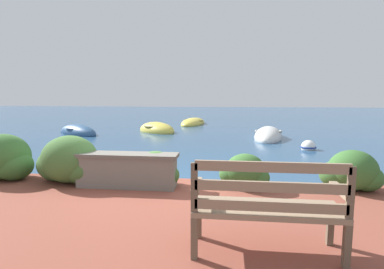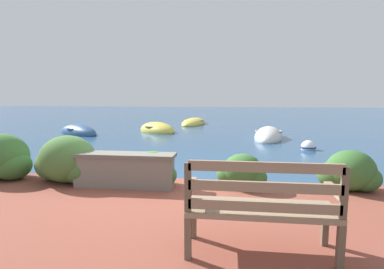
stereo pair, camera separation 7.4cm
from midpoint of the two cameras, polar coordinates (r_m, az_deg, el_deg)
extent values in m
plane|color=navy|center=(5.59, -5.41, -10.37)|extent=(80.00, 80.00, 0.00)
cube|color=brown|center=(3.26, 0.94, -15.83)|extent=(0.06, 0.06, 0.40)
cube|color=brown|center=(3.39, 24.60, -15.55)|extent=(0.06, 0.06, 0.40)
cube|color=brown|center=(2.88, 0.00, -19.12)|extent=(0.06, 0.06, 0.40)
cube|color=brown|center=(3.03, 27.10, -18.53)|extent=(0.06, 0.06, 0.40)
cube|color=#8C755B|center=(2.98, 13.58, -13.64)|extent=(1.38, 0.48, 0.05)
cube|color=#8C755B|center=(2.75, 14.15, -13.16)|extent=(1.31, 0.04, 0.09)
cube|color=#8C755B|center=(2.70, 14.27, -9.67)|extent=(1.31, 0.04, 0.09)
cube|color=#8C755B|center=(2.65, 14.39, -6.05)|extent=(1.31, 0.04, 0.09)
cube|color=brown|center=(2.70, 0.00, -10.07)|extent=(0.06, 0.04, 0.45)
cube|color=brown|center=(2.86, 27.67, -9.91)|extent=(0.06, 0.04, 0.45)
cube|color=#8C755B|center=(2.91, 0.51, -9.68)|extent=(0.07, 0.43, 0.05)
cube|color=#8C755B|center=(3.07, 26.23, -9.59)|extent=(0.07, 0.43, 0.05)
cube|color=slate|center=(5.04, -12.36, -6.95)|extent=(1.60, 0.35, 0.50)
cube|color=#635F56|center=(4.98, -12.45, -3.84)|extent=(1.68, 0.39, 0.06)
ellipsoid|color=#38662D|center=(6.34, -32.29, -3.53)|extent=(0.96, 0.86, 0.81)
ellipsoid|color=#38662D|center=(6.18, -30.76, -5.04)|extent=(0.67, 0.60, 0.53)
ellipsoid|color=#426B33|center=(5.56, -22.24, -4.33)|extent=(0.96, 0.86, 0.81)
ellipsoid|color=#426B33|center=(5.77, -24.12, -5.22)|extent=(0.72, 0.65, 0.57)
ellipsoid|color=#426B33|center=(5.43, -20.20, -6.04)|extent=(0.67, 0.60, 0.53)
ellipsoid|color=#426B33|center=(5.04, -7.03, -6.39)|extent=(0.68, 0.61, 0.58)
ellipsoid|color=#426B33|center=(5.15, -8.90, -7.08)|extent=(0.51, 0.46, 0.41)
ellipsoid|color=#426B33|center=(4.99, -5.20, -7.70)|extent=(0.47, 0.43, 0.37)
ellipsoid|color=#38662D|center=(4.96, 10.04, -6.79)|extent=(0.65, 0.59, 0.55)
ellipsoid|color=#38662D|center=(5.02, 7.94, -7.53)|extent=(0.49, 0.44, 0.39)
ellipsoid|color=#38662D|center=(4.97, 11.93, -7.99)|extent=(0.46, 0.41, 0.36)
ellipsoid|color=#38662D|center=(5.38, 28.30, -6.02)|extent=(0.75, 0.67, 0.64)
ellipsoid|color=#38662D|center=(5.38, 25.96, -6.90)|extent=(0.56, 0.51, 0.45)
ellipsoid|color=#38662D|center=(5.44, 30.23, -7.21)|extent=(0.52, 0.47, 0.41)
ellipsoid|color=silver|center=(12.35, 14.49, -0.45)|extent=(1.54, 3.03, 0.82)
torus|color=gray|center=(12.32, 14.53, 0.59)|extent=(1.24, 1.24, 0.07)
cube|color=#846647|center=(11.89, 14.42, 0.21)|extent=(0.85, 0.27, 0.04)
cube|color=#846647|center=(12.68, 14.60, 0.64)|extent=(0.85, 0.27, 0.04)
ellipsoid|color=#2D517A|center=(14.23, -20.67, 0.31)|extent=(2.61, 2.18, 0.75)
torus|color=#2D4157|center=(14.21, -20.71, 1.14)|extent=(1.34, 1.34, 0.07)
cube|color=#846647|center=(13.89, -19.96, 0.91)|extent=(0.52, 0.69, 0.04)
cube|color=#846647|center=(14.49, -21.30, 1.10)|extent=(0.52, 0.69, 0.04)
ellipsoid|color=#DBC64C|center=(14.24, -6.52, 0.76)|extent=(2.50, 2.47, 0.81)
torus|color=olive|center=(14.22, -6.54, 1.66)|extent=(1.71, 1.71, 0.07)
cube|color=#846647|center=(13.93, -5.76, 1.43)|extent=(0.75, 0.77, 0.04)
cube|color=#846647|center=(14.47, -7.15, 1.63)|extent=(0.75, 0.77, 0.04)
ellipsoid|color=#DBC64C|center=(17.88, 0.45, 2.13)|extent=(1.63, 3.37, 0.66)
torus|color=olive|center=(17.86, 0.45, 2.71)|extent=(1.34, 1.34, 0.07)
cube|color=#846647|center=(17.40, 0.04, 2.48)|extent=(0.95, 0.25, 0.04)
cube|color=#846647|center=(18.26, 0.78, 2.72)|extent=(0.95, 0.25, 0.04)
sphere|color=white|center=(10.18, 21.44, -2.28)|extent=(0.45, 0.45, 0.45)
torus|color=navy|center=(10.18, 21.44, -2.28)|extent=(0.49, 0.49, 0.05)
camera|label=1|loc=(0.04, -89.82, 0.02)|focal=28.00mm
camera|label=2|loc=(0.04, 90.18, -0.02)|focal=28.00mm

